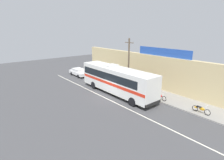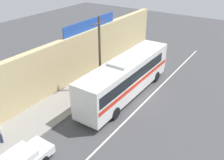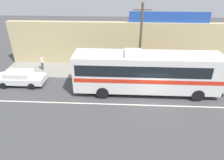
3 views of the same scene
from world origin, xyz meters
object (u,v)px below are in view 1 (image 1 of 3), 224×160
(intercity_bus, at_px, (116,79))
(motorcycle_orange, at_px, (160,96))
(pedestrian_near_shop, at_px, (96,69))
(utility_pole, at_px, (129,63))
(parked_car, at_px, (79,72))
(motorcycle_green, at_px, (201,109))

(intercity_bus, height_order, motorcycle_orange, intercity_bus)
(pedestrian_near_shop, bearing_deg, intercity_bus, -20.13)
(intercity_bus, relative_size, utility_pole, 1.74)
(utility_pole, distance_m, pedestrian_near_shop, 10.58)
(utility_pole, bearing_deg, parked_car, -170.32)
(motorcycle_orange, bearing_deg, intercity_bus, -153.94)
(utility_pole, distance_m, motorcycle_green, 10.94)
(parked_car, xyz_separation_m, motorcycle_orange, (16.69, 1.80, -0.17))
(intercity_bus, height_order, utility_pole, utility_pole)
(motorcycle_green, distance_m, motorcycle_orange, 4.89)
(motorcycle_green, xyz_separation_m, motorcycle_orange, (-4.88, -0.24, 0.00))
(intercity_bus, bearing_deg, motorcycle_orange, 26.06)
(intercity_bus, bearing_deg, motorcycle_green, 15.43)
(intercity_bus, relative_size, parked_car, 2.73)
(parked_car, bearing_deg, motorcycle_green, 5.42)
(parked_car, xyz_separation_m, motorcycle_green, (21.57, 2.04, -0.17))
(parked_car, bearing_deg, motorcycle_orange, 6.16)
(motorcycle_green, bearing_deg, intercity_bus, -164.57)
(intercity_bus, bearing_deg, parked_car, 176.36)
(parked_car, height_order, utility_pole, utility_pole)
(motorcycle_orange, bearing_deg, parked_car, -173.84)
(pedestrian_near_shop, bearing_deg, motorcycle_orange, -4.83)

